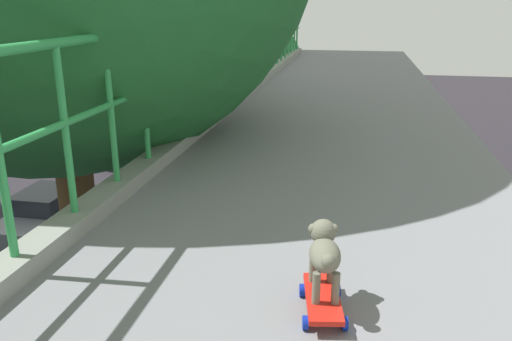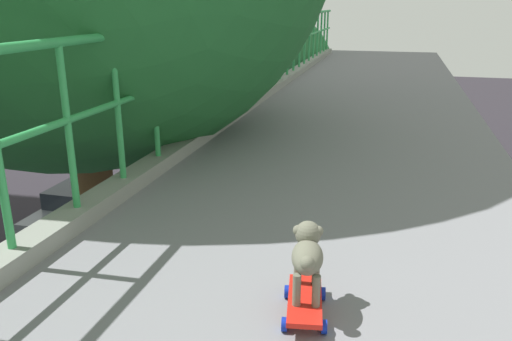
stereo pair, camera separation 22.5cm
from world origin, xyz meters
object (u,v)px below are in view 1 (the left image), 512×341
object	(u,v)px
toy_skateboard	(322,299)
car_grey_sixth	(43,213)
small_dog	(324,251)
car_silver_fifth	(77,296)
car_red_taxi_seventh	(161,199)
city_bus	(165,111)

from	to	relation	value
toy_skateboard	car_grey_sixth	bearing A→B (deg)	128.98
toy_skateboard	small_dog	size ratio (longest dim) A/B	1.21
small_dog	car_silver_fifth	bearing A→B (deg)	128.48
car_silver_fifth	car_red_taxi_seventh	size ratio (longest dim) A/B	1.11
city_bus	small_dog	size ratio (longest dim) A/B	31.12
car_grey_sixth	car_red_taxi_seventh	distance (m)	4.09
car_red_taxi_seventh	car_silver_fifth	bearing A→B (deg)	-87.33
city_bus	toy_skateboard	size ratio (longest dim) A/B	25.62
car_red_taxi_seventh	city_bus	xyz separation A→B (m)	(-3.48, 9.81, 1.21)
car_silver_fifth	toy_skateboard	distance (m)	11.90
city_bus	toy_skateboard	distance (m)	27.06
car_grey_sixth	toy_skateboard	bearing A→B (deg)	-51.02
car_silver_fifth	car_grey_sixth	world-z (taller)	car_grey_sixth
car_silver_fifth	toy_skateboard	size ratio (longest dim) A/B	10.55
car_red_taxi_seventh	toy_skateboard	bearing A→B (deg)	-65.45
small_dog	car_red_taxi_seventh	bearing A→B (deg)	114.62
car_grey_sixth	car_red_taxi_seventh	bearing A→B (deg)	31.95
car_grey_sixth	small_dog	world-z (taller)	small_dog
car_red_taxi_seventh	car_grey_sixth	bearing A→B (deg)	-148.05
city_bus	car_silver_fifth	bearing A→B (deg)	-77.03
car_grey_sixth	toy_skateboard	xyz separation A→B (m)	(10.25, -12.66, 5.66)
car_silver_fifth	car_grey_sixth	xyz separation A→B (m)	(-3.78, 4.48, 0.07)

